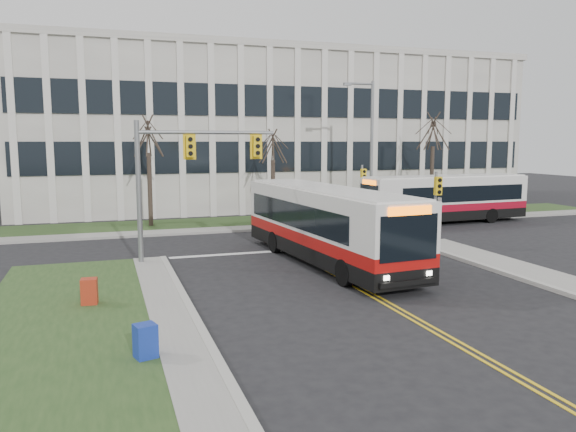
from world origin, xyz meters
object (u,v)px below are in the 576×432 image
(bus_cross, at_px, (445,200))
(newspaper_box_red, at_px, (89,293))
(directory_sign, at_px, (283,205))
(bus_main, at_px, (326,226))
(newspaper_box_blue, at_px, (146,343))
(streetlight, at_px, (369,143))

(bus_cross, xyz_separation_m, newspaper_box_red, (-21.81, -12.78, -1.04))
(newspaper_box_red, bearing_deg, directory_sign, 59.10)
(bus_main, relative_size, bus_cross, 1.07)
(bus_main, height_order, newspaper_box_blue, bus_main)
(bus_main, bearing_deg, bus_cross, 31.80)
(directory_sign, bearing_deg, newspaper_box_red, -125.93)
(streetlight, xyz_separation_m, bus_cross, (4.48, -2.20, -3.68))
(bus_main, height_order, newspaper_box_red, bus_main)
(directory_sign, relative_size, bus_main, 0.16)
(newspaper_box_blue, bearing_deg, newspaper_box_red, 88.31)
(streetlight, relative_size, newspaper_box_blue, 9.68)
(bus_main, distance_m, newspaper_box_blue, 12.38)
(directory_sign, height_order, bus_cross, bus_cross)
(bus_main, xyz_separation_m, newspaper_box_blue, (-8.38, -9.03, -1.15))
(streetlight, bearing_deg, newspaper_box_blue, -128.30)
(streetlight, bearing_deg, bus_cross, -26.17)
(streetlight, xyz_separation_m, bus_main, (-7.57, -11.17, -3.57))
(bus_cross, xyz_separation_m, newspaper_box_blue, (-20.43, -18.00, -1.04))
(streetlight, relative_size, bus_cross, 0.81)
(directory_sign, bearing_deg, newspaper_box_blue, -115.86)
(bus_main, xyz_separation_m, newspaper_box_red, (-9.76, -3.82, -1.15))
(newspaper_box_blue, bearing_deg, bus_main, 30.66)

